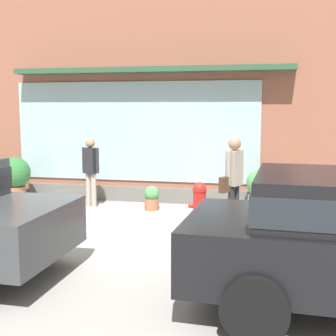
# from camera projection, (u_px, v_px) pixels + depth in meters

# --- Properties ---
(ground_plane) EXTENTS (60.00, 60.00, 0.00)m
(ground_plane) POSITION_uv_depth(u_px,v_px,m) (111.00, 235.00, 8.21)
(ground_plane) COLOR gray
(curb_strip) EXTENTS (14.00, 0.24, 0.12)m
(curb_strip) POSITION_uv_depth(u_px,v_px,m) (107.00, 235.00, 8.00)
(curb_strip) COLOR #B2B2AD
(curb_strip) RESTS_ON ground_plane
(storefront) EXTENTS (14.00, 0.81, 5.02)m
(storefront) POSITION_uv_depth(u_px,v_px,m) (153.00, 99.00, 10.97)
(storefront) COLOR #935642
(storefront) RESTS_ON ground_plane
(fire_hydrant) EXTENTS (0.43, 0.40, 0.84)m
(fire_hydrant) POSITION_uv_depth(u_px,v_px,m) (199.00, 204.00, 8.86)
(fire_hydrant) COLOR red
(fire_hydrant) RESTS_ON ground_plane
(pedestrian_with_handbag) EXTENTS (0.41, 0.62, 1.73)m
(pedestrian_with_handbag) POSITION_uv_depth(u_px,v_px,m) (233.00, 177.00, 8.34)
(pedestrian_with_handbag) COLOR #232328
(pedestrian_with_handbag) RESTS_ON ground_plane
(pedestrian_passerby) EXTENTS (0.45, 0.29, 1.58)m
(pedestrian_passerby) POSITION_uv_depth(u_px,v_px,m) (91.00, 167.00, 10.44)
(pedestrian_passerby) COLOR #9E9384
(pedestrian_passerby) RESTS_ON ground_plane
(potted_plant_trailing_edge) EXTENTS (0.34, 0.34, 0.54)m
(potted_plant_trailing_edge) POSITION_uv_depth(u_px,v_px,m) (152.00, 198.00, 10.19)
(potted_plant_trailing_edge) COLOR #9E6042
(potted_plant_trailing_edge) RESTS_ON ground_plane
(potted_plant_by_entrance) EXTENTS (0.45, 0.45, 1.07)m
(potted_plant_by_entrance) POSITION_uv_depth(u_px,v_px,m) (316.00, 193.00, 9.52)
(potted_plant_by_entrance) COLOR #B7B2A3
(potted_plant_by_entrance) RESTS_ON ground_plane
(potted_plant_window_center) EXTENTS (0.60, 0.60, 0.92)m
(potted_plant_window_center) POSITION_uv_depth(u_px,v_px,m) (260.00, 189.00, 10.05)
(potted_plant_window_center) COLOR #B7B2A3
(potted_plant_window_center) RESTS_ON ground_plane
(potted_plant_corner_tall) EXTENTS (0.77, 0.77, 1.10)m
(potted_plant_corner_tall) POSITION_uv_depth(u_px,v_px,m) (14.00, 177.00, 10.97)
(potted_plant_corner_tall) COLOR #9E6042
(potted_plant_corner_tall) RESTS_ON ground_plane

